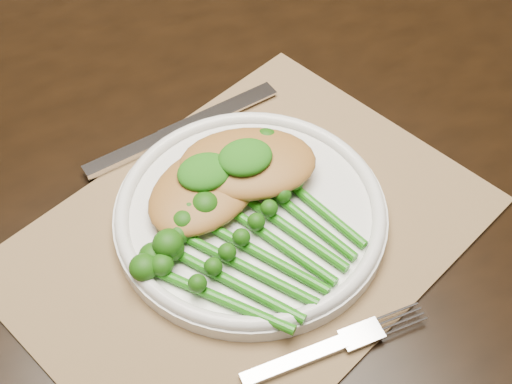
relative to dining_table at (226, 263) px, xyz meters
name	(u,v)px	position (x,y,z in m)	size (l,w,h in m)	color
floor	(226,316)	(0.03, 0.11, -0.38)	(4.00, 4.00, 0.00)	#4F2E1B
dining_table	(226,263)	(0.00, 0.00, 0.00)	(1.63, 0.95, 0.75)	black
placemat	(247,236)	(-0.05, -0.21, 0.37)	(0.44, 0.32, 0.00)	olive
dinner_plate	(251,212)	(-0.04, -0.20, 0.39)	(0.26, 0.26, 0.02)	white
knife	(165,137)	(-0.08, -0.06, 0.38)	(0.23, 0.06, 0.01)	silver
fork	(347,340)	(-0.01, -0.35, 0.38)	(0.17, 0.02, 0.01)	silver
chicken_fillet_left	(205,188)	(-0.07, -0.17, 0.41)	(0.13, 0.09, 0.03)	#AC7232
chicken_fillet_right	(248,163)	(-0.02, -0.16, 0.41)	(0.14, 0.09, 0.03)	#AC7232
pesto_dollop_left	(205,172)	(-0.07, -0.16, 0.42)	(0.05, 0.05, 0.02)	#124F0B
pesto_dollop_right	(245,157)	(-0.03, -0.16, 0.43)	(0.05, 0.05, 0.02)	#124F0B
broccolini_bundle	(267,247)	(-0.04, -0.25, 0.40)	(0.23, 0.23, 0.04)	#19690D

